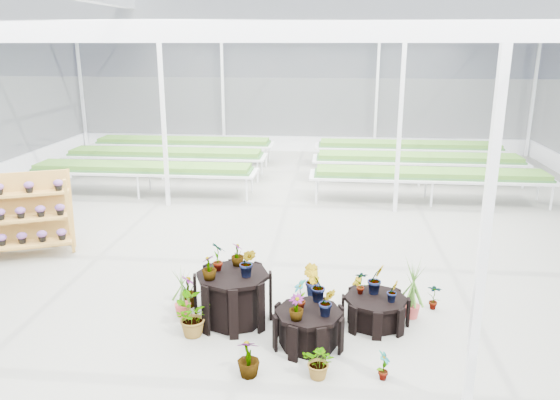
# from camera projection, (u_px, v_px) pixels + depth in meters

# --- Properties ---
(ground_plane) EXTENTS (24.00, 24.00, 0.00)m
(ground_plane) POSITION_uv_depth(u_px,v_px,m) (259.00, 268.00, 10.56)
(ground_plane) COLOR gray
(ground_plane) RESTS_ON ground
(greenhouse_shell) EXTENTS (18.00, 24.00, 4.50)m
(greenhouse_shell) POSITION_uv_depth(u_px,v_px,m) (258.00, 154.00, 9.94)
(greenhouse_shell) COLOR white
(greenhouse_shell) RESTS_ON ground
(steel_frame) EXTENTS (18.00, 24.00, 4.50)m
(steel_frame) POSITION_uv_depth(u_px,v_px,m) (258.00, 154.00, 9.94)
(steel_frame) COLOR silver
(steel_frame) RESTS_ON ground
(nursery_benches) EXTENTS (16.00, 7.00, 0.84)m
(nursery_benches) POSITION_uv_depth(u_px,v_px,m) (289.00, 166.00, 17.33)
(nursery_benches) COLOR silver
(nursery_benches) RESTS_ON ground
(plinth_tall) EXTENTS (1.36, 1.36, 0.79)m
(plinth_tall) POSITION_uv_depth(u_px,v_px,m) (233.00, 297.00, 8.47)
(plinth_tall) COLOR black
(plinth_tall) RESTS_ON ground
(plinth_mid) EXTENTS (1.31, 1.31, 0.53)m
(plinth_mid) POSITION_uv_depth(u_px,v_px,m) (308.00, 328.00, 7.82)
(plinth_mid) COLOR black
(plinth_mid) RESTS_ON ground
(plinth_low) EXTENTS (1.01, 1.01, 0.45)m
(plinth_low) POSITION_uv_depth(u_px,v_px,m) (375.00, 311.00, 8.41)
(plinth_low) COLOR black
(plinth_low) RESTS_ON ground
(shelf_rack) EXTENTS (1.77, 1.37, 1.67)m
(shelf_rack) POSITION_uv_depth(u_px,v_px,m) (31.00, 216.00, 11.04)
(shelf_rack) COLOR #AF7E34
(shelf_rack) RESTS_ON ground
(nursery_plants) EXTENTS (4.37, 2.87, 1.27)m
(nursery_plants) POSITION_uv_depth(u_px,v_px,m) (278.00, 299.00, 8.28)
(nursery_plants) COLOR #406E25
(nursery_plants) RESTS_ON ground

